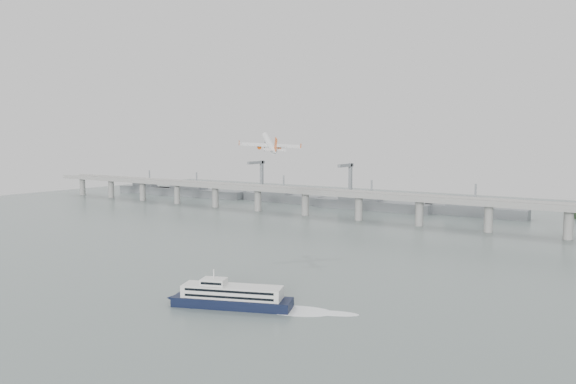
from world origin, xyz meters
The scene contains 5 objects.
ground centered at (0.00, 0.00, 0.00)m, with size 900.00×900.00×0.00m, color slate.
bridge centered at (-1.15, 200.00, 17.65)m, with size 800.00×22.00×23.90m.
distant_fleet centered at (-155.36, 265.08, 6.22)m, with size 453.00×60.90×40.00m.
ferry centered at (32.66, -32.31, 3.94)m, with size 73.36×35.19×14.52m.
airliner centered at (-29.35, 78.69, 61.77)m, with size 33.56×32.88×15.43m.
Camera 1 is at (169.48, -196.77, 65.90)m, focal length 35.00 mm.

